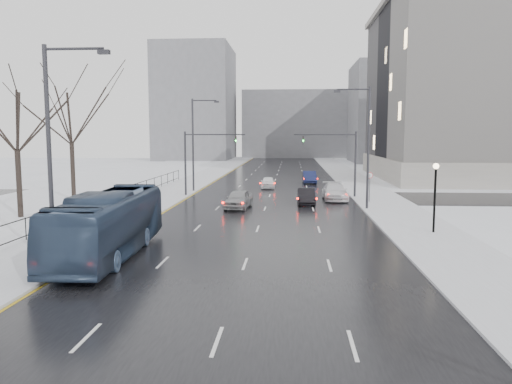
% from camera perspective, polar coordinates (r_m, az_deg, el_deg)
% --- Properties ---
extents(road, '(16.00, 150.00, 0.04)m').
position_cam_1_polar(road, '(61.48, 2.02, 0.80)').
color(road, black).
rests_on(road, ground).
extents(cross_road, '(130.00, 10.00, 0.04)m').
position_cam_1_polar(cross_road, '(49.56, 1.52, -0.58)').
color(cross_road, black).
rests_on(cross_road, ground).
extents(sidewalk_left, '(5.00, 150.00, 0.16)m').
position_cam_1_polar(sidewalk_left, '(62.73, -7.61, 0.92)').
color(sidewalk_left, silver).
rests_on(sidewalk_left, ground).
extents(sidewalk_right, '(5.00, 150.00, 0.16)m').
position_cam_1_polar(sidewalk_right, '(62.00, 11.76, 0.77)').
color(sidewalk_right, silver).
rests_on(sidewalk_right, ground).
extents(park_strip, '(14.00, 150.00, 0.12)m').
position_cam_1_polar(park_strip, '(65.31, -15.81, 0.93)').
color(park_strip, white).
rests_on(park_strip, ground).
extents(tree_park_d, '(8.75, 8.75, 12.50)m').
position_cam_1_polar(tree_park_d, '(40.88, -25.27, -2.76)').
color(tree_park_d, black).
rests_on(tree_park_d, ground).
extents(tree_park_e, '(9.45, 9.45, 13.50)m').
position_cam_1_polar(tree_park_e, '(49.90, -20.07, -0.95)').
color(tree_park_e, black).
rests_on(tree_park_e, ground).
extents(iron_fence, '(0.06, 70.00, 1.30)m').
position_cam_1_polar(iron_fence, '(35.03, -21.68, -2.55)').
color(iron_fence, black).
rests_on(iron_fence, sidewalk_left).
extents(streetlight_r_mid, '(2.95, 0.25, 10.00)m').
position_cam_1_polar(streetlight_r_mid, '(41.57, 12.42, 5.64)').
color(streetlight_r_mid, '#2D2D33').
rests_on(streetlight_r_mid, ground).
extents(streetlight_l_near, '(2.95, 0.25, 10.00)m').
position_cam_1_polar(streetlight_l_near, '(23.53, -22.08, 4.75)').
color(streetlight_l_near, '#2D2D33').
rests_on(streetlight_l_near, ground).
extents(streetlight_l_far, '(2.95, 0.25, 10.00)m').
position_cam_1_polar(streetlight_l_far, '(54.13, -6.99, 5.92)').
color(streetlight_l_far, '#2D2D33').
rests_on(streetlight_l_far, ground).
extents(lamppost_r_mid, '(0.36, 0.36, 4.28)m').
position_cam_1_polar(lamppost_r_mid, '(32.52, 19.80, 0.48)').
color(lamppost_r_mid, black).
rests_on(lamppost_r_mid, sidewalk_right).
extents(mast_signal_right, '(6.10, 0.33, 6.50)m').
position_cam_1_polar(mast_signal_right, '(49.44, 10.07, 4.06)').
color(mast_signal_right, '#2D2D33').
rests_on(mast_signal_right, ground).
extents(mast_signal_left, '(6.10, 0.33, 6.50)m').
position_cam_1_polar(mast_signal_left, '(50.08, -6.89, 4.14)').
color(mast_signal_left, '#2D2D33').
rests_on(mast_signal_left, ground).
extents(no_uturn_sign, '(0.60, 0.06, 2.70)m').
position_cam_1_polar(no_uturn_sign, '(45.84, 12.87, 1.55)').
color(no_uturn_sign, '#2D2D33').
rests_on(no_uturn_sign, sidewalk_right).
extents(bldg_far_right, '(24.00, 20.00, 22.00)m').
position_cam_1_polar(bldg_far_right, '(119.07, 16.78, 8.59)').
color(bldg_far_right, slate).
rests_on(bldg_far_right, ground).
extents(bldg_far_left, '(18.00, 22.00, 28.00)m').
position_cam_1_polar(bldg_far_left, '(128.67, -6.88, 9.98)').
color(bldg_far_left, slate).
rests_on(bldg_far_left, ground).
extents(bldg_far_center, '(30.00, 18.00, 18.00)m').
position_cam_1_polar(bldg_far_center, '(141.17, 4.84, 7.67)').
color(bldg_far_center, slate).
rests_on(bldg_far_center, ground).
extents(bus, '(3.24, 11.89, 3.28)m').
position_cam_1_polar(bus, '(26.33, -16.41, -3.52)').
color(bus, '#2F405B').
rests_on(bus, road).
extents(sedan_center_near, '(2.34, 4.77, 1.57)m').
position_cam_1_polar(sedan_center_near, '(41.76, -2.01, -0.80)').
color(sedan_center_near, '#929396').
rests_on(sedan_center_near, road).
extents(sedan_right_near, '(1.57, 4.33, 1.42)m').
position_cam_1_polar(sedan_right_near, '(44.45, 5.74, -0.48)').
color(sedan_right_near, black).
rests_on(sedan_right_near, road).
extents(sedan_right_far, '(2.30, 5.45, 1.57)m').
position_cam_1_polar(sedan_right_far, '(47.73, 8.99, 0.04)').
color(sedan_right_far, silver).
rests_on(sedan_right_far, road).
extents(sedan_center_far, '(1.65, 3.97, 1.34)m').
position_cam_1_polar(sedan_center_far, '(57.61, 1.39, 1.11)').
color(sedan_center_far, white).
rests_on(sedan_center_far, road).
extents(sedan_right_distant, '(1.78, 4.70, 1.53)m').
position_cam_1_polar(sedan_right_distant, '(64.00, 6.13, 1.70)').
color(sedan_right_distant, '#1A2250').
rests_on(sedan_right_distant, road).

